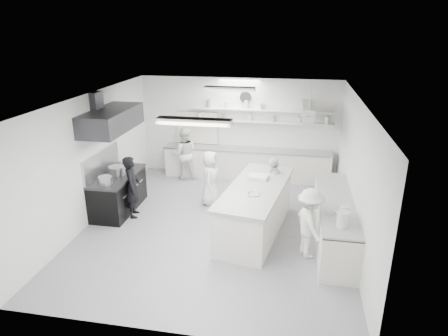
% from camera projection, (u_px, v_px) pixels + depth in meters
% --- Properties ---
extents(floor, '(6.00, 7.00, 0.02)m').
position_uv_depth(floor, '(216.00, 226.00, 9.36)').
color(floor, gray).
rests_on(floor, ground).
extents(ceiling, '(6.00, 7.00, 0.02)m').
position_uv_depth(ceiling, '(215.00, 98.00, 8.32)').
color(ceiling, white).
rests_on(ceiling, wall_back).
extents(wall_back, '(6.00, 0.04, 3.00)m').
position_uv_depth(wall_back, '(239.00, 128.00, 12.07)').
color(wall_back, silver).
rests_on(wall_back, floor).
extents(wall_front, '(6.00, 0.04, 3.00)m').
position_uv_depth(wall_front, '(167.00, 248.00, 5.61)').
color(wall_front, silver).
rests_on(wall_front, floor).
extents(wall_left, '(0.04, 7.00, 3.00)m').
position_uv_depth(wall_left, '(91.00, 158.00, 9.35)').
color(wall_left, silver).
rests_on(wall_left, floor).
extents(wall_right, '(0.04, 7.00, 3.00)m').
position_uv_depth(wall_right, '(356.00, 175.00, 8.33)').
color(wall_right, silver).
rests_on(wall_right, floor).
extents(stove, '(0.80, 1.80, 0.90)m').
position_uv_depth(stove, '(119.00, 194.00, 10.01)').
color(stove, black).
rests_on(stove, floor).
extents(exhaust_hood, '(0.85, 2.00, 0.50)m').
position_uv_depth(exhaust_hood, '(111.00, 120.00, 9.36)').
color(exhaust_hood, '#2E2D32').
rests_on(exhaust_hood, wall_left).
extents(back_counter, '(5.00, 0.60, 0.92)m').
position_uv_depth(back_counter, '(246.00, 164.00, 12.10)').
color(back_counter, silver).
rests_on(back_counter, floor).
extents(shelf_lower, '(4.20, 0.26, 0.04)m').
position_uv_depth(shelf_lower, '(261.00, 122.00, 11.75)').
color(shelf_lower, silver).
rests_on(shelf_lower, wall_back).
extents(shelf_upper, '(4.20, 0.26, 0.04)m').
position_uv_depth(shelf_upper, '(262.00, 110.00, 11.63)').
color(shelf_upper, silver).
rests_on(shelf_upper, wall_back).
extents(pass_through_window, '(1.30, 0.04, 1.00)m').
position_uv_depth(pass_through_window, '(197.00, 128.00, 12.29)').
color(pass_through_window, black).
rests_on(pass_through_window, wall_back).
extents(wall_clock, '(0.32, 0.05, 0.32)m').
position_uv_depth(wall_clock, '(246.00, 97.00, 11.68)').
color(wall_clock, white).
rests_on(wall_clock, wall_back).
extents(right_counter, '(0.74, 3.30, 0.94)m').
position_uv_depth(right_counter, '(334.00, 221.00, 8.56)').
color(right_counter, silver).
rests_on(right_counter, floor).
extents(pot_rack, '(0.30, 1.60, 0.40)m').
position_uv_depth(pot_rack, '(308.00, 112.00, 10.45)').
color(pot_rack, '#AFB0B3').
rests_on(pot_rack, ceiling).
extents(light_fixture_front, '(1.30, 0.25, 0.10)m').
position_uv_depth(light_fixture_front, '(194.00, 121.00, 6.68)').
color(light_fixture_front, silver).
rests_on(light_fixture_front, ceiling).
extents(light_fixture_rear, '(1.30, 0.25, 0.10)m').
position_uv_depth(light_fixture_rear, '(230.00, 89.00, 10.01)').
color(light_fixture_rear, silver).
rests_on(light_fixture_rear, ceiling).
extents(prep_island, '(1.51, 2.99, 1.05)m').
position_uv_depth(prep_island, '(255.00, 210.00, 8.94)').
color(prep_island, silver).
rests_on(prep_island, floor).
extents(stove_pot, '(0.41, 0.41, 0.25)m').
position_uv_depth(stove_pot, '(117.00, 171.00, 9.85)').
color(stove_pot, '#AFB0B3').
rests_on(stove_pot, stove).
extents(cook_stove, '(0.51, 0.64, 1.54)m').
position_uv_depth(cook_stove, '(132.00, 187.00, 9.60)').
color(cook_stove, black).
rests_on(cook_stove, floor).
extents(cook_back, '(0.88, 0.75, 1.58)m').
position_uv_depth(cook_back, '(184.00, 154.00, 11.97)').
color(cook_back, white).
rests_on(cook_back, floor).
extents(cook_island_left, '(0.49, 0.73, 1.44)m').
position_uv_depth(cook_island_left, '(210.00, 178.00, 10.28)').
color(cook_island_left, white).
rests_on(cook_island_left, floor).
extents(cook_island_right, '(0.54, 0.92, 1.47)m').
position_uv_depth(cook_island_right, '(273.00, 186.00, 9.74)').
color(cook_island_right, white).
rests_on(cook_island_right, floor).
extents(cook_right, '(0.87, 1.09, 1.47)m').
position_uv_depth(cook_right, '(310.00, 223.00, 7.92)').
color(cook_right, white).
rests_on(cook_right, floor).
extents(bowl_island_a, '(0.29, 0.29, 0.07)m').
position_uv_depth(bowl_island_a, '(254.00, 195.00, 8.35)').
color(bowl_island_a, '#AFB0B3').
rests_on(bowl_island_a, prep_island).
extents(bowl_island_b, '(0.23, 0.23, 0.05)m').
position_uv_depth(bowl_island_b, '(249.00, 191.00, 8.56)').
color(bowl_island_b, silver).
rests_on(bowl_island_b, prep_island).
extents(bowl_right, '(0.25, 0.25, 0.05)m').
position_uv_depth(bowl_right, '(331.00, 213.00, 7.85)').
color(bowl_right, silver).
rests_on(bowl_right, right_counter).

